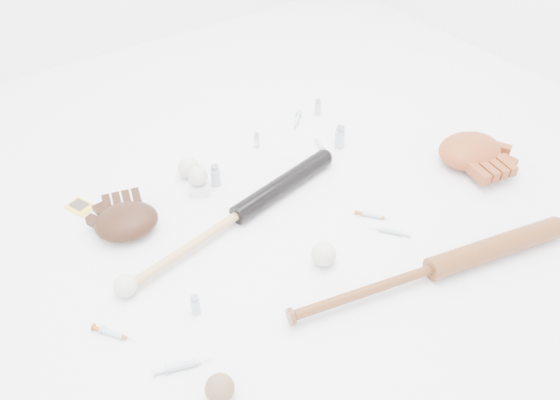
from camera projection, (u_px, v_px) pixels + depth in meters
bat_dark at (238, 214)px, 1.77m from camera, size 0.90×0.23×0.07m
bat_wood at (433, 269)px, 1.60m from camera, size 0.96×0.28×0.07m
glove_dark at (126, 221)px, 1.74m from camera, size 0.29×0.29×0.09m
glove_tan at (470, 150)px, 2.01m from camera, size 0.34×0.34×0.10m
trading_card at (80, 207)px, 1.85m from camera, size 0.09×0.11×0.00m
pedestal at (199, 188)px, 1.90m from camera, size 0.09×0.09×0.04m
baseball_on_pedestal at (198, 176)px, 1.86m from camera, size 0.07×0.07×0.07m
baseball_left at (125, 286)px, 1.55m from camera, size 0.07×0.07×0.07m
baseball_upper at (189, 168)px, 1.95m from camera, size 0.08×0.08×0.08m
baseball_mid at (324, 254)px, 1.64m from camera, size 0.08×0.08×0.08m
baseball_aged at (220, 388)px, 1.31m from camera, size 0.07×0.07×0.07m
syringe_0 at (181, 366)px, 1.38m from camera, size 0.17×0.08×0.02m
syringe_1 at (391, 231)px, 1.75m from camera, size 0.11×0.13×0.02m
syringe_2 at (320, 145)px, 2.11m from camera, size 0.07×0.15×0.02m
syringe_3 at (372, 215)px, 1.81m from camera, size 0.10×0.12×0.02m
syringe_4 at (297, 120)px, 2.24m from camera, size 0.13×0.13×0.02m
syringe_5 at (112, 333)px, 1.46m from camera, size 0.10×0.13×0.02m
vial_0 at (257, 140)px, 2.10m from camera, size 0.02×0.02×0.06m
vial_1 at (318, 107)px, 2.27m from camera, size 0.03×0.03×0.07m
vial_2 at (216, 175)px, 1.91m from camera, size 0.03×0.03×0.08m
vial_3 at (340, 137)px, 2.09m from camera, size 0.04×0.04×0.09m
vial_4 at (195, 304)px, 1.50m from camera, size 0.03×0.03×0.07m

